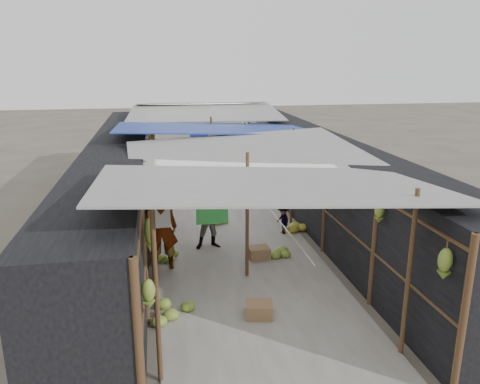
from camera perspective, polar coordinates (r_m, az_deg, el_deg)
ground at (r=7.29m, az=5.64°, el=-20.38°), size 80.00×80.00×0.00m
aisle_slab at (r=12.99m, az=-2.09°, el=-3.53°), size 3.60×16.00×0.02m
stall_left at (r=12.59m, az=-14.39°, el=0.77°), size 1.40×15.00×2.30m
stall_right at (r=13.30m, az=9.47°, el=1.84°), size 1.40×15.00×2.30m
crate_near at (r=8.33m, az=2.33°, el=-14.20°), size 0.52×0.45×0.27m
crate_mid at (r=10.56m, az=2.30°, el=-7.44°), size 0.48×0.40×0.28m
crate_back at (r=17.79m, az=-8.29°, el=2.05°), size 0.55×0.51×0.28m
black_basin at (r=14.69m, az=3.65°, el=-0.94°), size 0.58×0.58×0.18m
vendor_elderly at (r=9.91m, az=-9.60°, el=-4.32°), size 0.69×0.47×1.86m
shopper_blue at (r=10.93m, az=-3.53°, el=-3.13°), size 0.76×0.61×1.53m
vendor_seated at (r=11.95m, az=5.24°, el=-3.40°), size 0.39×0.55×0.78m
market_canopy at (r=12.75m, az=-2.28°, el=7.20°), size 5.62×15.20×2.77m
hanging_bananas at (r=12.35m, az=-2.27°, el=3.47°), size 3.96×14.33×0.73m
floor_bananas at (r=13.15m, az=-3.34°, el=-2.66°), size 4.02×9.59×0.34m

